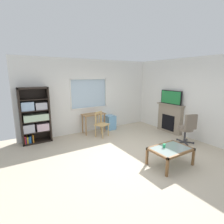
{
  "coord_description": "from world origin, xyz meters",
  "views": [
    {
      "loc": [
        -2.78,
        -3.58,
        2.17
      ],
      "look_at": [
        -0.2,
        0.58,
        1.14
      ],
      "focal_mm": 27.68,
      "sensor_mm": 36.0,
      "label": 1
    }
  ],
  "objects_px": {
    "desk_under_window": "(94,117)",
    "sippy_cup": "(164,146)",
    "bookshelf": "(35,117)",
    "coffee_table": "(170,150)",
    "plastic_drawer_unit": "(110,122)",
    "fireplace": "(170,118)",
    "tv": "(171,97)",
    "wooden_chair": "(101,124)",
    "office_chair": "(187,127)"
  },
  "relations": [
    {
      "from": "wooden_chair",
      "to": "fireplace",
      "type": "xyz_separation_m",
      "value": [
        2.49,
        -0.98,
        0.1
      ]
    },
    {
      "from": "bookshelf",
      "to": "wooden_chair",
      "type": "xyz_separation_m",
      "value": [
        2.09,
        -0.63,
        -0.39
      ]
    },
    {
      "from": "desk_under_window",
      "to": "tv",
      "type": "relative_size",
      "value": 0.97
    },
    {
      "from": "office_chair",
      "to": "coffee_table",
      "type": "distance_m",
      "value": 1.68
    },
    {
      "from": "tv",
      "to": "office_chair",
      "type": "xyz_separation_m",
      "value": [
        -0.46,
        -1.1,
        -0.82
      ]
    },
    {
      "from": "wooden_chair",
      "to": "fireplace",
      "type": "relative_size",
      "value": 0.79
    },
    {
      "from": "plastic_drawer_unit",
      "to": "tv",
      "type": "distance_m",
      "value": 2.57
    },
    {
      "from": "fireplace",
      "to": "coffee_table",
      "type": "distance_m",
      "value": 2.68
    },
    {
      "from": "desk_under_window",
      "to": "plastic_drawer_unit",
      "type": "height_order",
      "value": "desk_under_window"
    },
    {
      "from": "tv",
      "to": "sippy_cup",
      "type": "xyz_separation_m",
      "value": [
        -2.11,
        -1.62,
        -0.88
      ]
    },
    {
      "from": "desk_under_window",
      "to": "sippy_cup",
      "type": "height_order",
      "value": "desk_under_window"
    },
    {
      "from": "office_chair",
      "to": "desk_under_window",
      "type": "bearing_deg",
      "value": 128.4
    },
    {
      "from": "wooden_chair",
      "to": "plastic_drawer_unit",
      "type": "xyz_separation_m",
      "value": [
        0.73,
        0.57,
        -0.18
      ]
    },
    {
      "from": "fireplace",
      "to": "office_chair",
      "type": "distance_m",
      "value": 1.2
    },
    {
      "from": "desk_under_window",
      "to": "wooden_chair",
      "type": "bearing_deg",
      "value": -84.65
    },
    {
      "from": "bookshelf",
      "to": "desk_under_window",
      "type": "height_order",
      "value": "bookshelf"
    },
    {
      "from": "bookshelf",
      "to": "coffee_table",
      "type": "relative_size",
      "value": 1.84
    },
    {
      "from": "bookshelf",
      "to": "coffee_table",
      "type": "bearing_deg",
      "value": -52.63
    },
    {
      "from": "fireplace",
      "to": "desk_under_window",
      "type": "bearing_deg",
      "value": 149.49
    },
    {
      "from": "desk_under_window",
      "to": "wooden_chair",
      "type": "relative_size",
      "value": 0.99
    },
    {
      "from": "plastic_drawer_unit",
      "to": "coffee_table",
      "type": "height_order",
      "value": "plastic_drawer_unit"
    },
    {
      "from": "office_chair",
      "to": "coffee_table",
      "type": "bearing_deg",
      "value": -157.69
    },
    {
      "from": "tv",
      "to": "coffee_table",
      "type": "bearing_deg",
      "value": -139.13
    },
    {
      "from": "plastic_drawer_unit",
      "to": "office_chair",
      "type": "distance_m",
      "value": 2.96
    },
    {
      "from": "office_chair",
      "to": "coffee_table",
      "type": "relative_size",
      "value": 1.01
    },
    {
      "from": "sippy_cup",
      "to": "bookshelf",
      "type": "bearing_deg",
      "value": 127.18
    },
    {
      "from": "wooden_chair",
      "to": "bookshelf",
      "type": "bearing_deg",
      "value": 163.35
    },
    {
      "from": "desk_under_window",
      "to": "sippy_cup",
      "type": "distance_m",
      "value": 3.15
    },
    {
      "from": "wooden_chair",
      "to": "tv",
      "type": "height_order",
      "value": "tv"
    },
    {
      "from": "plastic_drawer_unit",
      "to": "tv",
      "type": "xyz_separation_m",
      "value": [
        1.74,
        -1.55,
        1.08
      ]
    },
    {
      "from": "desk_under_window",
      "to": "sippy_cup",
      "type": "bearing_deg",
      "value": -82.6
    },
    {
      "from": "bookshelf",
      "to": "sippy_cup",
      "type": "bearing_deg",
      "value": -52.82
    },
    {
      "from": "coffee_table",
      "to": "sippy_cup",
      "type": "bearing_deg",
      "value": 132.32
    },
    {
      "from": "bookshelf",
      "to": "desk_under_window",
      "type": "xyz_separation_m",
      "value": [
        2.04,
        -0.11,
        -0.24
      ]
    },
    {
      "from": "desk_under_window",
      "to": "office_chair",
      "type": "distance_m",
      "value": 3.32
    },
    {
      "from": "plastic_drawer_unit",
      "to": "fireplace",
      "type": "xyz_separation_m",
      "value": [
        1.76,
        -1.55,
        0.27
      ]
    },
    {
      "from": "wooden_chair",
      "to": "sippy_cup",
      "type": "distance_m",
      "value": 2.63
    },
    {
      "from": "bookshelf",
      "to": "fireplace",
      "type": "distance_m",
      "value": 4.86
    },
    {
      "from": "office_chair",
      "to": "sippy_cup",
      "type": "distance_m",
      "value": 1.74
    },
    {
      "from": "plastic_drawer_unit",
      "to": "coffee_table",
      "type": "distance_m",
      "value": 3.3
    },
    {
      "from": "tv",
      "to": "fireplace",
      "type": "bearing_deg",
      "value": 0.0
    },
    {
      "from": "tv",
      "to": "coffee_table",
      "type": "height_order",
      "value": "tv"
    },
    {
      "from": "fireplace",
      "to": "tv",
      "type": "height_order",
      "value": "tv"
    },
    {
      "from": "office_chair",
      "to": "tv",
      "type": "bearing_deg",
      "value": 67.36
    },
    {
      "from": "desk_under_window",
      "to": "office_chair",
      "type": "height_order",
      "value": "office_chair"
    },
    {
      "from": "bookshelf",
      "to": "tv",
      "type": "relative_size",
      "value": 1.99
    },
    {
      "from": "bookshelf",
      "to": "plastic_drawer_unit",
      "type": "xyz_separation_m",
      "value": [
        2.82,
        -0.06,
        -0.57
      ]
    },
    {
      "from": "desk_under_window",
      "to": "fireplace",
      "type": "distance_m",
      "value": 2.95
    },
    {
      "from": "plastic_drawer_unit",
      "to": "fireplace",
      "type": "height_order",
      "value": "fireplace"
    },
    {
      "from": "sippy_cup",
      "to": "tv",
      "type": "bearing_deg",
      "value": 37.53
    }
  ]
}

